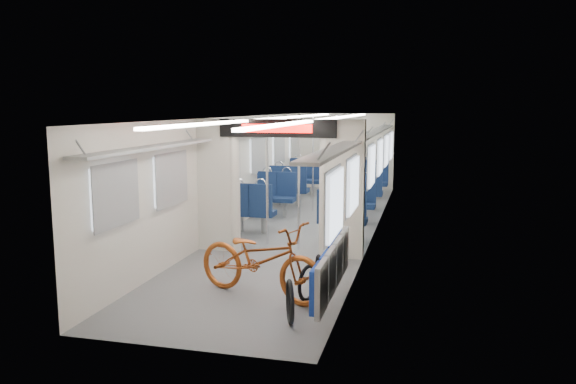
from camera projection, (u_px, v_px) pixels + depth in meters
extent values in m
plane|color=#515456|center=(304.00, 229.00, 11.62)|extent=(12.00, 12.00, 0.00)
cube|color=beige|center=(237.00, 172.00, 11.79)|extent=(0.02, 12.00, 2.30)
cube|color=beige|center=(375.00, 176.00, 11.10)|extent=(0.02, 12.00, 2.30)
cube|color=beige|center=(346.00, 151.00, 17.20)|extent=(2.90, 0.02, 2.30)
cube|color=beige|center=(178.00, 242.00, 5.69)|extent=(2.90, 0.02, 2.30)
cube|color=silver|center=(304.00, 117.00, 11.27)|extent=(2.90, 12.00, 0.02)
cube|color=white|center=(278.00, 118.00, 11.40)|extent=(0.12, 11.40, 0.04)
cube|color=white|center=(331.00, 119.00, 11.14)|extent=(0.12, 11.40, 0.04)
cube|color=beige|center=(217.00, 193.00, 9.82)|extent=(0.65, 0.18, 2.00)
cube|color=beige|center=(344.00, 199.00, 9.28)|extent=(0.65, 0.18, 2.00)
cube|color=beige|center=(279.00, 128.00, 9.37)|extent=(2.90, 0.18, 0.30)
cylinder|color=beige|center=(234.00, 194.00, 9.74)|extent=(0.20, 0.20, 2.00)
cylinder|color=beige|center=(325.00, 198.00, 9.36)|extent=(0.20, 0.20, 2.00)
cube|color=black|center=(277.00, 128.00, 9.27)|extent=(2.00, 0.03, 0.30)
cube|color=#FF0C07|center=(277.00, 128.00, 9.24)|extent=(1.20, 0.02, 0.14)
cube|color=silver|center=(115.00, 194.00, 7.14)|extent=(0.04, 1.00, 0.75)
cube|color=silver|center=(335.00, 204.00, 6.46)|extent=(0.04, 1.00, 0.75)
cube|color=silver|center=(170.00, 179.00, 8.67)|extent=(0.04, 1.00, 0.75)
cube|color=silver|center=(353.00, 185.00, 8.00)|extent=(0.04, 1.00, 0.75)
cube|color=silver|center=(230.00, 162.00, 11.26)|extent=(0.04, 1.00, 0.75)
cube|color=silver|center=(372.00, 166.00, 10.59)|extent=(0.04, 1.00, 0.75)
cube|color=silver|center=(257.00, 154.00, 13.09)|extent=(0.04, 1.00, 0.75)
cube|color=silver|center=(380.00, 157.00, 12.41)|extent=(0.04, 1.00, 0.75)
cube|color=silver|center=(278.00, 149.00, 14.91)|extent=(0.04, 1.00, 0.75)
cube|color=silver|center=(386.00, 151.00, 14.23)|extent=(0.04, 1.00, 0.75)
cube|color=silver|center=(294.00, 144.00, 16.64)|extent=(0.04, 1.00, 0.75)
cube|color=silver|center=(391.00, 146.00, 15.96)|extent=(0.04, 1.00, 0.75)
cube|color=gray|center=(153.00, 147.00, 7.79)|extent=(0.30, 3.60, 0.04)
cube|color=gray|center=(334.00, 151.00, 7.18)|extent=(0.30, 3.60, 0.04)
cube|color=gray|center=(271.00, 130.00, 13.54)|extent=(0.30, 7.60, 0.04)
cube|color=gray|center=(376.00, 131.00, 12.94)|extent=(0.30, 7.60, 0.04)
cube|color=gray|center=(345.00, 156.00, 17.16)|extent=(0.90, 0.05, 2.00)
imported|color=#994316|center=(261.00, 259.00, 7.40)|extent=(2.08, 1.28, 1.03)
cube|color=gray|center=(322.00, 288.00, 6.01)|extent=(0.06, 0.50, 0.57)
cube|color=navy|center=(316.00, 288.00, 6.03)|extent=(0.06, 0.46, 0.48)
cube|color=gray|center=(330.00, 274.00, 6.54)|extent=(0.06, 0.50, 0.57)
cube|color=navy|center=(325.00, 273.00, 6.55)|extent=(0.06, 0.46, 0.48)
cube|color=gray|center=(338.00, 261.00, 7.07)|extent=(0.06, 0.50, 0.57)
cube|color=navy|center=(333.00, 261.00, 7.08)|extent=(0.06, 0.46, 0.48)
cube|color=gray|center=(344.00, 250.00, 7.59)|extent=(0.06, 0.50, 0.57)
cube|color=navy|center=(340.00, 250.00, 7.61)|extent=(0.06, 0.46, 0.48)
torus|color=black|center=(290.00, 304.00, 6.51)|extent=(0.23, 0.52, 0.53)
torus|color=black|center=(308.00, 285.00, 7.27)|extent=(0.19, 0.48, 0.49)
torus|color=black|center=(319.00, 273.00, 7.82)|extent=(0.21, 0.46, 0.47)
cube|color=#0E1D3F|center=(263.00, 213.00, 11.17)|extent=(0.46, 0.43, 0.10)
cylinder|color=gray|center=(263.00, 224.00, 11.20)|extent=(0.10, 0.10, 0.35)
cube|color=#0E1D3F|center=(261.00, 198.00, 10.95)|extent=(0.46, 0.08, 0.56)
torus|color=silver|center=(261.00, 184.00, 10.91)|extent=(0.23, 0.03, 0.23)
cube|color=#0E1D3F|center=(285.00, 199.00, 12.84)|extent=(0.46, 0.43, 0.10)
cylinder|color=gray|center=(285.00, 209.00, 12.87)|extent=(0.10, 0.10, 0.35)
cube|color=#0E1D3F|center=(287.00, 184.00, 12.95)|extent=(0.46, 0.08, 0.56)
torus|color=silver|center=(287.00, 172.00, 12.91)|extent=(0.23, 0.03, 0.23)
cube|color=#0E1D3F|center=(241.00, 212.00, 11.28)|extent=(0.46, 0.43, 0.10)
cylinder|color=gray|center=(241.00, 223.00, 11.31)|extent=(0.10, 0.10, 0.35)
cube|color=#0E1D3F|center=(238.00, 197.00, 11.06)|extent=(0.46, 0.08, 0.56)
torus|color=silver|center=(238.00, 183.00, 11.02)|extent=(0.23, 0.03, 0.23)
cube|color=#0E1D3F|center=(265.00, 199.00, 12.95)|extent=(0.46, 0.43, 0.10)
cylinder|color=gray|center=(265.00, 208.00, 12.98)|extent=(0.10, 0.10, 0.35)
cube|color=#0E1D3F|center=(267.00, 183.00, 13.06)|extent=(0.46, 0.08, 0.56)
torus|color=silver|center=(267.00, 172.00, 13.02)|extent=(0.23, 0.03, 0.23)
cube|color=#0E1D3F|center=(330.00, 220.00, 10.55)|extent=(0.44, 0.41, 0.10)
cylinder|color=gray|center=(330.00, 231.00, 10.59)|extent=(0.10, 0.10, 0.35)
cube|color=#0E1D3F|center=(329.00, 204.00, 10.35)|extent=(0.44, 0.08, 0.54)
torus|color=silver|center=(329.00, 190.00, 10.30)|extent=(0.22, 0.03, 0.22)
cube|color=#0E1D3F|center=(343.00, 205.00, 12.15)|extent=(0.44, 0.41, 0.10)
cylinder|color=gray|center=(343.00, 215.00, 12.18)|extent=(0.10, 0.10, 0.35)
cube|color=#0E1D3F|center=(344.00, 189.00, 12.26)|extent=(0.44, 0.08, 0.54)
torus|color=silver|center=(345.00, 177.00, 12.22)|extent=(0.22, 0.03, 0.22)
cube|color=#0E1D3F|center=(355.00, 221.00, 10.44)|extent=(0.44, 0.41, 0.10)
cylinder|color=gray|center=(355.00, 233.00, 10.47)|extent=(0.10, 0.10, 0.35)
cube|color=#0E1D3F|center=(354.00, 206.00, 10.23)|extent=(0.44, 0.08, 0.54)
torus|color=silver|center=(355.00, 191.00, 10.19)|extent=(0.22, 0.03, 0.22)
cube|color=#0E1D3F|center=(365.00, 206.00, 12.04)|extent=(0.44, 0.41, 0.10)
cylinder|color=gray|center=(365.00, 216.00, 12.07)|extent=(0.10, 0.10, 0.35)
cube|color=#0E1D3F|center=(366.00, 190.00, 12.15)|extent=(0.44, 0.08, 0.54)
torus|color=silver|center=(366.00, 178.00, 12.11)|extent=(0.22, 0.03, 0.22)
cube|color=#0E1D3F|center=(299.00, 191.00, 14.20)|extent=(0.48, 0.45, 0.10)
cylinder|color=gray|center=(299.00, 199.00, 14.24)|extent=(0.10, 0.10, 0.35)
cube|color=#0E1D3F|center=(297.00, 178.00, 13.98)|extent=(0.48, 0.09, 0.59)
torus|color=silver|center=(297.00, 166.00, 13.93)|extent=(0.24, 0.03, 0.24)
cube|color=#0E1D3F|center=(313.00, 181.00, 15.94)|extent=(0.48, 0.45, 0.10)
cylinder|color=gray|center=(313.00, 189.00, 15.97)|extent=(0.10, 0.10, 0.35)
cube|color=#0E1D3F|center=(314.00, 169.00, 16.06)|extent=(0.48, 0.09, 0.59)
torus|color=silver|center=(314.00, 158.00, 16.02)|extent=(0.24, 0.03, 0.24)
cube|color=#0E1D3F|center=(281.00, 190.00, 14.31)|extent=(0.48, 0.45, 0.10)
cylinder|color=gray|center=(281.00, 199.00, 14.35)|extent=(0.10, 0.10, 0.35)
cube|color=#0E1D3F|center=(279.00, 177.00, 14.09)|extent=(0.48, 0.09, 0.59)
torus|color=silver|center=(279.00, 166.00, 14.04)|extent=(0.24, 0.03, 0.24)
cube|color=#0E1D3F|center=(297.00, 181.00, 16.05)|extent=(0.48, 0.45, 0.10)
cylinder|color=gray|center=(297.00, 189.00, 16.09)|extent=(0.10, 0.10, 0.35)
cube|color=#0E1D3F|center=(298.00, 168.00, 16.17)|extent=(0.48, 0.09, 0.59)
torus|color=silver|center=(298.00, 158.00, 16.13)|extent=(0.24, 0.03, 0.24)
cube|color=#0E1D3F|center=(354.00, 193.00, 13.84)|extent=(0.47, 0.44, 0.10)
cylinder|color=gray|center=(354.00, 202.00, 13.88)|extent=(0.10, 0.10, 0.35)
cube|color=#0E1D3F|center=(353.00, 180.00, 13.62)|extent=(0.47, 0.08, 0.58)
torus|color=silver|center=(353.00, 168.00, 13.58)|extent=(0.24, 0.03, 0.24)
cube|color=#0E1D3F|center=(362.00, 183.00, 15.56)|extent=(0.47, 0.44, 0.10)
cylinder|color=gray|center=(362.00, 191.00, 15.59)|extent=(0.10, 0.10, 0.35)
cube|color=#0E1D3F|center=(363.00, 170.00, 15.68)|extent=(0.47, 0.08, 0.58)
torus|color=silver|center=(363.00, 160.00, 15.63)|extent=(0.24, 0.03, 0.24)
cube|color=#0E1D3F|center=(373.00, 193.00, 13.73)|extent=(0.47, 0.44, 0.10)
cylinder|color=gray|center=(373.00, 202.00, 13.76)|extent=(0.10, 0.10, 0.35)
cube|color=#0E1D3F|center=(372.00, 181.00, 13.51)|extent=(0.47, 0.08, 0.58)
torus|color=silver|center=(373.00, 169.00, 13.46)|extent=(0.24, 0.03, 0.24)
cube|color=#0E1D3F|center=(379.00, 184.00, 15.44)|extent=(0.47, 0.44, 0.10)
cylinder|color=gray|center=(379.00, 192.00, 15.48)|extent=(0.10, 0.10, 0.35)
cube|color=#0E1D3F|center=(380.00, 171.00, 15.56)|extent=(0.47, 0.08, 0.58)
torus|color=silver|center=(380.00, 160.00, 15.52)|extent=(0.24, 0.03, 0.24)
cylinder|color=silver|center=(267.00, 182.00, 10.15)|extent=(0.05, 0.05, 2.30)
cylinder|color=silver|center=(299.00, 185.00, 9.78)|extent=(0.04, 0.04, 2.30)
cylinder|color=silver|center=(313.00, 164.00, 13.45)|extent=(0.04, 0.04, 2.30)
cylinder|color=silver|center=(336.00, 165.00, 13.14)|extent=(0.04, 0.04, 2.30)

